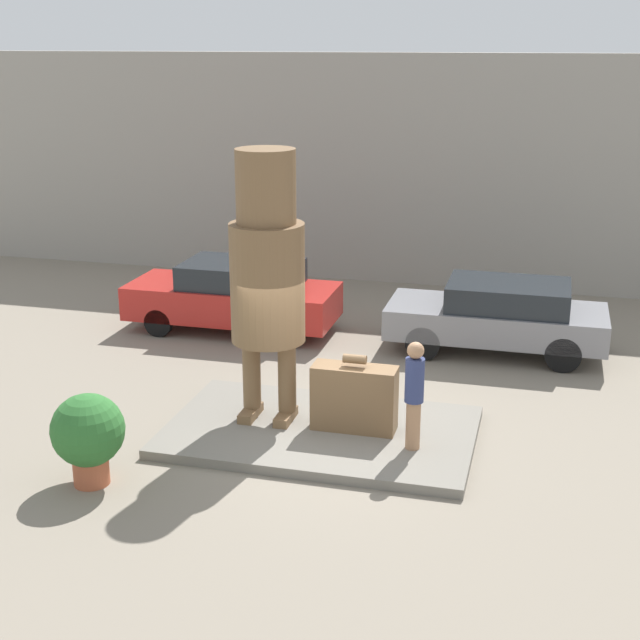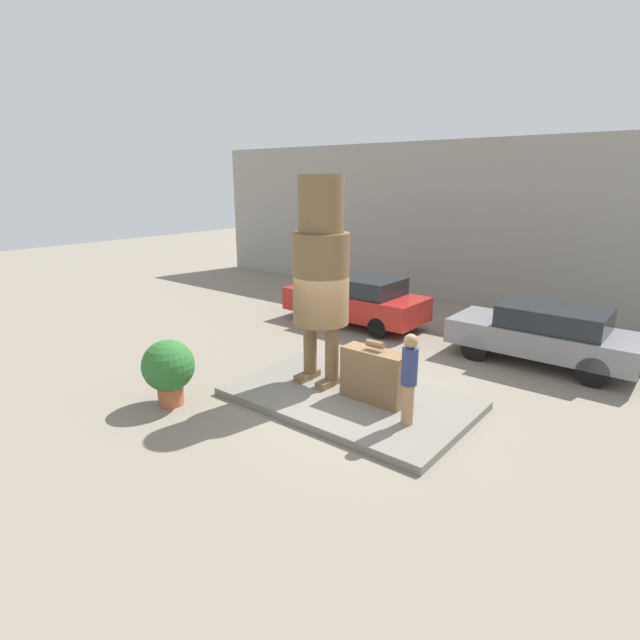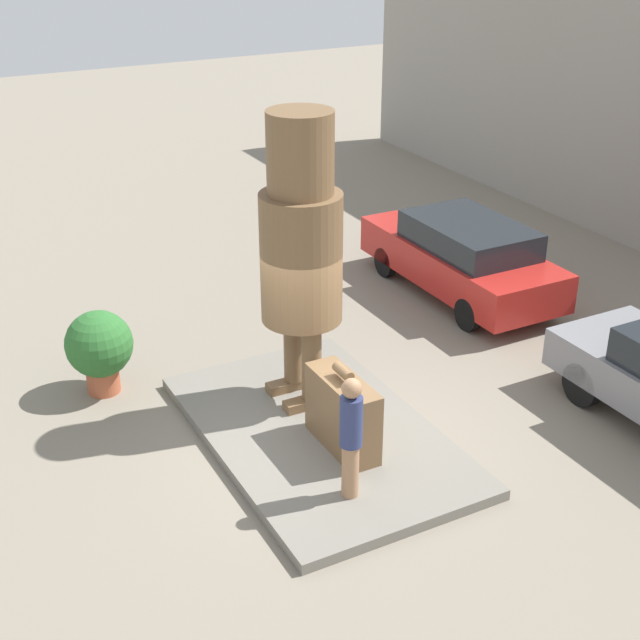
% 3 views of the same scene
% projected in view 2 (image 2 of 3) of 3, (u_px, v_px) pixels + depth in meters
% --- Properties ---
extents(ground_plane, '(60.00, 60.00, 0.00)m').
position_uv_depth(ground_plane, '(349.00, 402.00, 10.31)').
color(ground_plane, gray).
extents(pedestal, '(4.89, 3.03, 0.16)m').
position_uv_depth(pedestal, '(349.00, 398.00, 10.29)').
color(pedestal, slate).
rests_on(pedestal, ground_plane).
extents(building_backdrop, '(28.00, 0.60, 5.77)m').
position_uv_depth(building_backdrop, '(520.00, 226.00, 16.96)').
color(building_backdrop, gray).
rests_on(building_backdrop, ground_plane).
extents(statue_figure, '(1.18, 1.18, 4.37)m').
position_uv_depth(statue_figure, '(321.00, 266.00, 10.27)').
color(statue_figure, brown).
rests_on(statue_figure, pedestal).
extents(giant_suitcase, '(1.34, 0.48, 1.25)m').
position_uv_depth(giant_suitcase, '(374.00, 375.00, 9.87)').
color(giant_suitcase, brown).
rests_on(giant_suitcase, pedestal).
extents(tourist, '(0.29, 0.29, 1.70)m').
position_uv_depth(tourist, '(409.00, 375.00, 8.81)').
color(tourist, '#A87A56').
rests_on(tourist, pedestal).
extents(parked_car_red, '(4.51, 1.80, 1.53)m').
position_uv_depth(parked_car_red, '(356.00, 299.00, 15.61)').
color(parked_car_red, '#B2231E').
rests_on(parked_car_red, ground_plane).
extents(parked_car_grey, '(4.34, 1.81, 1.48)m').
position_uv_depth(parked_car_grey, '(545.00, 333.00, 12.22)').
color(parked_car_grey, gray).
rests_on(parked_car_grey, ground_plane).
extents(planter_pot, '(1.05, 1.05, 1.36)m').
position_uv_depth(planter_pot, '(169.00, 368.00, 9.99)').
color(planter_pot, '#AD5638').
rests_on(planter_pot, ground_plane).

